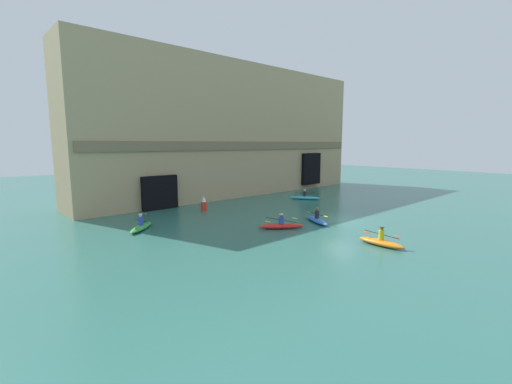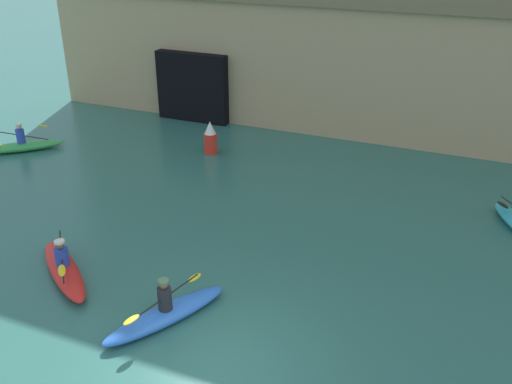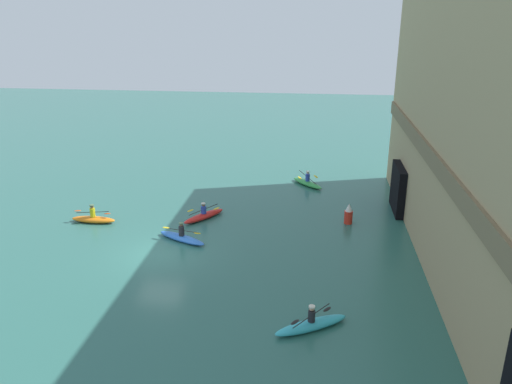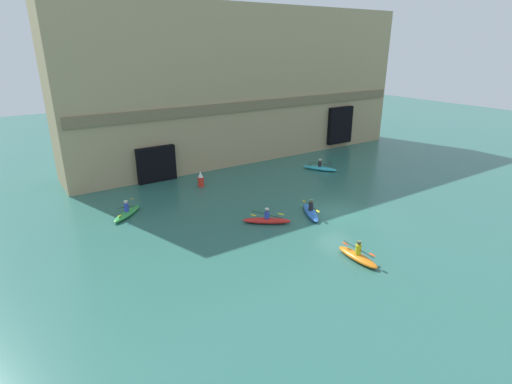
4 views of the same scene
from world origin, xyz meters
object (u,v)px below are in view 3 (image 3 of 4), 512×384
at_px(kayak_red, 204,215).
at_px(kayak_blue, 182,237).
at_px(kayak_green, 307,183).
at_px(kayak_cyan, 311,324).
at_px(marker_buoy, 349,214).
at_px(kayak_orange, 93,219).

bearing_deg(kayak_red, kayak_blue, -152.59).
relative_size(kayak_green, kayak_blue, 0.86).
bearing_deg(kayak_cyan, kayak_green, -118.80).
relative_size(kayak_cyan, marker_buoy, 2.43).
distance_m(kayak_blue, kayak_red, 3.46).
xyz_separation_m(kayak_cyan, marker_buoy, (-11.55, 2.10, 0.39)).
height_order(kayak_blue, marker_buoy, marker_buoy).
bearing_deg(kayak_green, kayak_orange, -98.48).
height_order(kayak_orange, kayak_red, kayak_orange).
relative_size(kayak_orange, kayak_red, 0.95).
relative_size(kayak_blue, kayak_cyan, 1.00).
height_order(kayak_green, kayak_red, kayak_green).
relative_size(kayak_cyan, kayak_red, 1.08).
bearing_deg(kayak_blue, kayak_red, -72.71).
xyz_separation_m(kayak_orange, kayak_blue, (1.99, 6.28, -0.02)).
height_order(kayak_blue, kayak_red, kayak_blue).
bearing_deg(marker_buoy, kayak_red, -87.54).
bearing_deg(kayak_green, kayak_blue, -75.06).
bearing_deg(kayak_green, marker_buoy, -21.31).
distance_m(kayak_orange, kayak_red, 6.96).
xyz_separation_m(kayak_blue, marker_buoy, (-3.81, 9.73, 0.39)).
xyz_separation_m(kayak_red, marker_buoy, (-0.40, 9.19, 0.38)).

